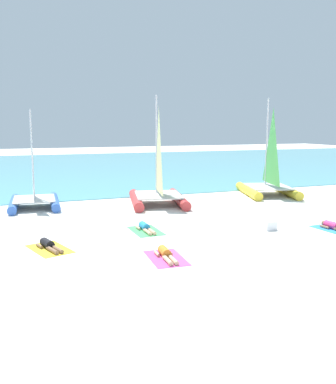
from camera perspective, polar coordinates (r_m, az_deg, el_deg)
ground_plane at (r=24.59m, az=-4.30°, el=-0.97°), size 120.00×120.00×0.00m
ocean_water at (r=44.57m, az=-11.82°, el=3.38°), size 120.00×40.00×0.05m
sailboat_red at (r=22.71m, az=-1.38°, el=0.46°), size 3.79×5.04×5.90m
sailboat_yellow at (r=26.53m, az=13.51°, el=1.47°), size 4.08×5.19×5.95m
sailboat_blue at (r=22.97m, az=-17.82°, el=-0.17°), size 2.73×4.06×5.12m
towel_leftmost at (r=15.29m, az=-15.85°, el=-7.48°), size 1.63×2.14×0.01m
sunbather_leftmost at (r=15.31m, az=-15.97°, el=-6.97°), size 0.84×1.54×0.30m
towel_center_left at (r=13.75m, az=-0.25°, el=-8.99°), size 1.22×1.97×0.01m
sunbather_center_left at (r=13.77m, az=-0.33°, el=-8.42°), size 0.57×1.57×0.30m
towel_center_right at (r=17.19m, az=-3.03°, el=-5.32°), size 1.14×1.92×0.01m
sunbather_center_right at (r=17.22m, az=-3.11°, el=-4.86°), size 0.55×1.56×0.30m
towel_rightmost at (r=18.68m, az=21.82°, el=-4.80°), size 1.25×1.98×0.01m
sunbather_rightmost at (r=18.69m, az=21.69°, el=-4.38°), size 0.57×1.57×0.30m
cooler_box at (r=17.78m, az=13.71°, el=-4.50°), size 0.50×0.36×0.36m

